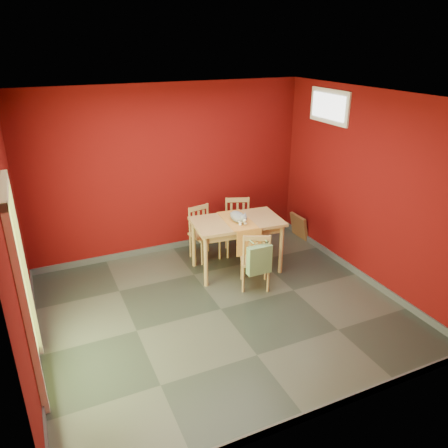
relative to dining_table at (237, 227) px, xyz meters
name	(u,v)px	position (x,y,z in m)	size (l,w,h in m)	color
ground	(221,309)	(-0.66, -0.89, -0.71)	(4.50, 4.50, 0.00)	#2D342D
room_shell	(221,306)	(-0.66, -0.89, -0.66)	(4.50, 4.50, 4.50)	#580909
doorway	(23,286)	(-2.89, -1.29, 0.41)	(0.06, 1.01, 2.13)	#B7D838
window	(329,106)	(1.56, 0.11, 1.64)	(0.05, 0.90, 0.50)	white
outlet_plate	(257,217)	(0.94, 1.10, -0.41)	(0.08, 0.01, 0.12)	silver
dining_table	(237,227)	(0.00, 0.00, 0.00)	(1.37, 0.87, 0.82)	#A8834E
table_runner	(241,227)	(0.00, -0.13, 0.04)	(0.45, 0.82, 0.40)	#BF7C31
chair_far_left	(203,232)	(-0.31, 0.59, -0.28)	(0.47, 0.47, 0.85)	#A8834E
chair_far_right	(238,226)	(0.28, 0.54, -0.25)	(0.54, 0.54, 0.90)	#A8834E
chair_near	(255,259)	(0.01, -0.58, -0.27)	(0.53, 0.53, 0.87)	#A8834E
tote_bag	(259,260)	(-0.05, -0.78, -0.17)	(0.34, 0.20, 0.47)	#668C5A
cat	(238,215)	(-0.01, -0.04, 0.20)	(0.21, 0.40, 0.20)	slate
picture_frame	(299,226)	(1.53, 0.60, -0.50)	(0.15, 0.43, 0.42)	brown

